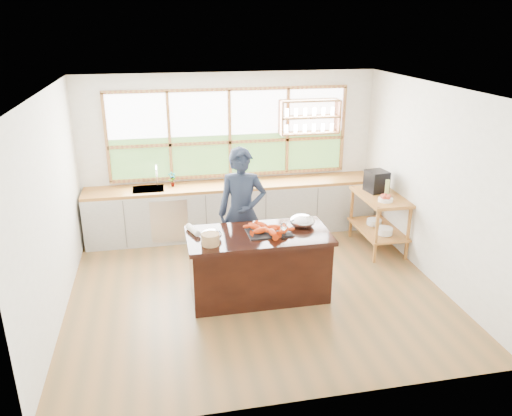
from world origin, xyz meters
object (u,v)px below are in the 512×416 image
object	(u,v)px
island	(258,265)
espresso_machine	(377,181)
cook	(242,213)
wicker_basket	(210,239)

from	to	relation	value
island	espresso_machine	distance (m)	2.62
espresso_machine	cook	bearing A→B (deg)	-174.06
espresso_machine	wicker_basket	xyz separation A→B (m)	(-2.83, -1.51, -0.10)
cook	espresso_machine	distance (m)	2.37
cook	wicker_basket	distance (m)	1.05
island	espresso_machine	world-z (taller)	espresso_machine
cook	island	bearing A→B (deg)	-71.19
espresso_machine	wicker_basket	distance (m)	3.21
wicker_basket	cook	bearing A→B (deg)	58.64
island	wicker_basket	xyz separation A→B (m)	(-0.64, -0.21, 0.52)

